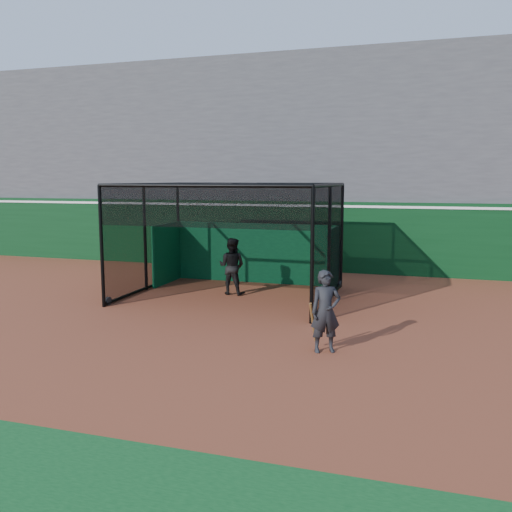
% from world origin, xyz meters
% --- Properties ---
extents(ground, '(120.00, 120.00, 0.00)m').
position_xyz_m(ground, '(0.00, 0.00, 0.00)').
color(ground, brown).
rests_on(ground, ground).
extents(outfield_wall, '(50.00, 0.50, 2.50)m').
position_xyz_m(outfield_wall, '(0.00, 8.50, 1.29)').
color(outfield_wall, '#093314').
rests_on(outfield_wall, ground).
extents(grandstand, '(50.00, 7.85, 8.95)m').
position_xyz_m(grandstand, '(0.00, 12.27, 4.48)').
color(grandstand, '#4C4C4F').
rests_on(grandstand, ground).
extents(batting_cage, '(5.56, 4.62, 3.14)m').
position_xyz_m(batting_cage, '(-1.04, 3.54, 1.56)').
color(batting_cage, black).
rests_on(batting_cage, ground).
extents(batter, '(0.82, 0.65, 1.63)m').
position_xyz_m(batter, '(-1.13, 3.74, 0.81)').
color(batter, black).
rests_on(batter, ground).
extents(on_deck_player, '(0.69, 0.59, 1.59)m').
position_xyz_m(on_deck_player, '(2.36, -0.69, 0.79)').
color(on_deck_player, black).
rests_on(on_deck_player, ground).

